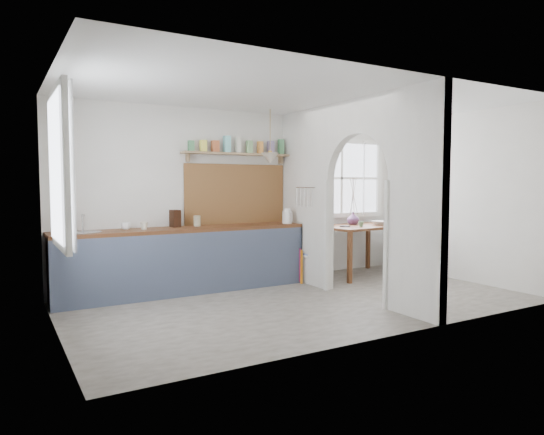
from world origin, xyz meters
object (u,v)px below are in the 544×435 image
dining_table (360,250)px  chair_left (314,254)px  chair_right (401,244)px  kettle (287,216)px  vase (353,218)px

dining_table → chair_left: size_ratio=1.51×
chair_left → chair_right: size_ratio=0.97×
chair_right → dining_table: bearing=68.3°
dining_table → kettle: 1.45m
chair_right → vase: (-0.94, 0.16, 0.48)m
chair_right → vase: vase is taller
chair_left → vase: bearing=93.5°
kettle → chair_left: bearing=-56.6°
kettle → vase: (1.35, 0.07, -0.09)m
chair_left → dining_table: bearing=81.8°
dining_table → vase: vase is taller
dining_table → chair_left: 0.98m
dining_table → vase: (0.03, 0.22, 0.52)m
chair_left → kettle: kettle is taller
dining_table → chair_right: bearing=-2.5°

